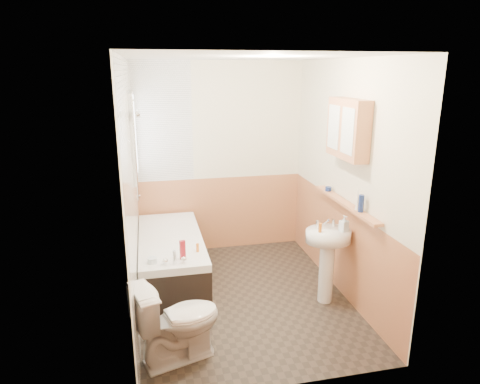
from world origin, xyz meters
The scene contains 26 objects.
floor centered at (0.00, 0.00, 0.00)m, with size 2.80×2.80×0.00m, color black.
ceiling centered at (0.00, 0.00, 2.50)m, with size 2.80×2.80×0.00m, color white.
wall_back centered at (0.00, 1.41, 1.25)m, with size 2.20×0.02×2.50m, color beige.
wall_front centered at (0.00, -1.41, 1.25)m, with size 2.20×0.02×2.50m, color beige.
wall_left centered at (-1.11, 0.00, 1.25)m, with size 0.02×2.80×2.50m, color beige.
wall_right centered at (1.11, 0.00, 1.25)m, with size 0.02×2.80×2.50m, color beige.
wainscot_right centered at (1.09, 0.00, 0.50)m, with size 0.01×2.80×1.00m, color #C47C50.
wainscot_front centered at (0.00, -1.39, 0.50)m, with size 2.20×0.01×1.00m, color #C47C50.
wainscot_back centered at (0.00, 1.39, 0.50)m, with size 2.20×0.01×1.00m, color #C47C50.
tile_cladding_left centered at (-1.09, 0.00, 1.25)m, with size 0.01×2.80×2.50m, color white.
tile_return_back centered at (-0.73, 1.39, 1.75)m, with size 0.75×0.01×1.50m, color white.
window centered at (-1.06, 0.95, 1.65)m, with size 0.03×0.79×0.99m.
bathtub centered at (-0.73, 0.51, 0.30)m, with size 0.70×1.65×0.71m.
shower_riser centered at (-1.04, 0.49, 1.68)m, with size 0.10×0.07×1.11m.
toilet centered at (-0.76, -0.88, 0.36)m, with size 0.41×0.73×0.72m, color white.
sink centered at (0.84, -0.26, 0.58)m, with size 0.47×0.38×0.92m.
pine_shelf centered at (1.04, -0.19, 1.06)m, with size 0.10×1.34×0.03m, color #C47C50.
medicine_cabinet centered at (1.01, -0.18, 1.83)m, with size 0.16×0.64×0.58m.
foam_can centered at (1.04, -0.51, 1.16)m, with size 0.05×0.05×0.17m, color navy.
green_bottle centered at (1.04, -0.44, 1.19)m, with size 0.05×0.05×0.23m, color silver.
black_jar centered at (1.04, 0.25, 1.10)m, with size 0.07×0.07×0.05m, color navy.
soap_bottle centered at (0.97, -0.32, 0.85)m, with size 0.07×0.16×0.08m, color silver.
clear_bottle centered at (0.73, -0.30, 0.86)m, with size 0.03×0.03×0.10m, color orange.
blue_gel centered at (-0.64, -0.12, 0.67)m, with size 0.05×0.03×0.20m, color maroon.
cream_jar centered at (-0.94, -0.14, 0.60)m, with size 0.09×0.09×0.06m, color silver.
orange_bottle centered at (-0.48, 0.03, 0.61)m, with size 0.03×0.03×0.09m, color orange.
Camera 1 is at (-0.92, -4.06, 2.39)m, focal length 32.00 mm.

